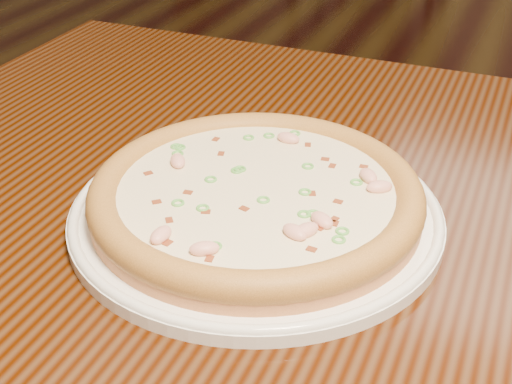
% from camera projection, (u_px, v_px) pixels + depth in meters
% --- Properties ---
extents(hero_table, '(1.20, 0.80, 0.75)m').
position_uv_depth(hero_table, '(386.00, 302.00, 0.71)').
color(hero_table, black).
rests_on(hero_table, ground).
extents(plate, '(0.34, 0.34, 0.02)m').
position_uv_depth(plate, '(256.00, 212.00, 0.66)').
color(plate, white).
rests_on(plate, hero_table).
extents(pizza, '(0.30, 0.30, 0.03)m').
position_uv_depth(pizza, '(256.00, 195.00, 0.65)').
color(pizza, '#CD814E').
rests_on(pizza, plate).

